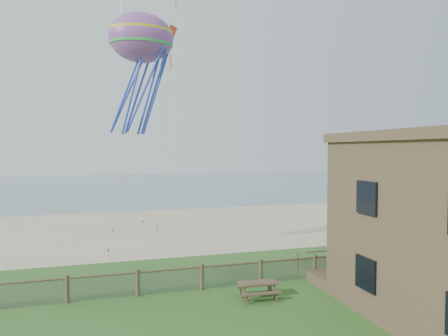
{
  "coord_description": "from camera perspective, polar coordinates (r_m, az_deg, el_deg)",
  "views": [
    {
      "loc": [
        -4.24,
        -12.28,
        6.65
      ],
      "look_at": [
        1.69,
        8.0,
        5.71
      ],
      "focal_mm": 32.0,
      "sensor_mm": 36.0,
      "label": 1
    }
  ],
  "objects": [
    {
      "name": "octopus_kite",
      "position": [
        24.37,
        -11.68,
        13.36
      ],
      "size": [
        4.01,
        3.13,
        7.5
      ],
      "primitive_type": null,
      "rotation": [
        0.0,
        0.0,
        0.16
      ],
      "color": "#FF2850"
    },
    {
      "name": "picnic_table",
      "position": [
        18.74,
        4.91,
        -17.04
      ],
      "size": [
        1.82,
        1.41,
        0.74
      ],
      "primitive_type": null,
      "rotation": [
        0.0,
        0.0,
        -0.05
      ],
      "color": "brown",
      "rests_on": "ground"
    },
    {
      "name": "sand_beach",
      "position": [
        35.18,
        -9.18,
        -8.37
      ],
      "size": [
        72.0,
        20.0,
        0.02
      ],
      "primitive_type": "cube",
      "color": "tan",
      "rests_on": "ground"
    },
    {
      "name": "kite_red",
      "position": [
        31.19,
        -7.55,
        16.98
      ],
      "size": [
        2.18,
        2.08,
        2.89
      ],
      "primitive_type": null,
      "rotation": [
        0.44,
        0.0,
        0.89
      ],
      "color": "#E64028"
    },
    {
      "name": "motel_deck",
      "position": [
        25.24,
        28.33,
        -12.44
      ],
      "size": [
        15.0,
        2.0,
        0.5
      ],
      "primitive_type": "cube",
      "color": "brown",
      "rests_on": "ground"
    },
    {
      "name": "ocean",
      "position": [
        78.68,
        -13.17,
        -2.36
      ],
      "size": [
        160.0,
        68.0,
        0.02
      ],
      "primitive_type": "cube",
      "color": "slate",
      "rests_on": "ground"
    },
    {
      "name": "chainlink_fence",
      "position": [
        19.74,
        -3.2,
        -15.45
      ],
      "size": [
        36.2,
        0.2,
        1.25
      ],
      "primitive_type": null,
      "color": "#4A3829",
      "rests_on": "ground"
    }
  ]
}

